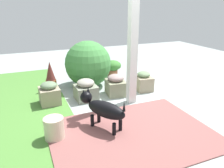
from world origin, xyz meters
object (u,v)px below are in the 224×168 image
object	(u,v)px
stone_planter_mid	(86,90)
stone_planter_far	(49,94)
stone_planter_nearest	(143,81)
stone_planter_near	(116,85)
dog	(103,108)
porch_pillar	(133,46)
terracotta_pot_broad	(113,67)
round_shrub	(88,64)
ceramic_urn	(54,128)
terracotta_pot_spiky	(51,77)

from	to	relation	value
stone_planter_mid	stone_planter_far	world-z (taller)	stone_planter_far
stone_planter_nearest	stone_planter_near	distance (m)	0.69
stone_planter_nearest	stone_planter_mid	bearing A→B (deg)	91.24
dog	stone_planter_far	bearing A→B (deg)	27.06
porch_pillar	stone_planter_near	bearing A→B (deg)	15.63
terracotta_pot_broad	dog	size ratio (longest dim) A/B	0.56
stone_planter_nearest	round_shrub	xyz separation A→B (m)	(0.73, 1.06, 0.34)
stone_planter_mid	round_shrub	size ratio (longest dim) A/B	0.41
stone_planter_nearest	porch_pillar	bearing A→B (deg)	131.06
round_shrub	ceramic_urn	world-z (taller)	round_shrub
stone_planter_near	stone_planter_mid	xyz separation A→B (m)	(-0.01, 0.66, -0.01)
stone_planter_nearest	dog	bearing A→B (deg)	130.48
dog	ceramic_urn	xyz separation A→B (m)	(-0.01, 0.75, -0.17)
stone_planter_near	stone_planter_far	world-z (taller)	stone_planter_near
porch_pillar	terracotta_pot_spiky	distance (m)	2.00
porch_pillar	terracotta_pot_broad	distance (m)	1.86
stone_planter_near	round_shrub	size ratio (longest dim) A/B	0.46
stone_planter_near	stone_planter_far	xyz separation A→B (m)	(0.06, 1.37, -0.00)
porch_pillar	terracotta_pot_broad	xyz separation A→B (m)	(1.63, -0.29, -0.85)
stone_planter_far	terracotta_pot_broad	distance (m)	2.10
terracotta_pot_spiky	stone_planter_nearest	bearing A→B (deg)	-110.89
round_shrub	dog	xyz separation A→B (m)	(-1.94, 0.35, -0.19)
porch_pillar	terracotta_pot_spiky	xyz separation A→B (m)	(1.22, 1.37, -0.80)
stone_planter_mid	terracotta_pot_spiky	size ratio (longest dim) A/B	0.66
round_shrub	stone_planter_mid	bearing A→B (deg)	159.33
porch_pillar	stone_planter_far	xyz separation A→B (m)	(0.53, 1.50, -0.91)
round_shrub	stone_planter_far	bearing A→B (deg)	124.65
stone_planter_mid	stone_planter_far	size ratio (longest dim) A/B	0.99
stone_planter_far	terracotta_pot_spiky	xyz separation A→B (m)	(0.69, -0.13, 0.11)
porch_pillar	round_shrub	bearing A→B (deg)	22.51
porch_pillar	stone_planter_nearest	xyz separation A→B (m)	(0.48, -0.56, -0.92)
porch_pillar	stone_planter_nearest	distance (m)	1.18
terracotta_pot_spiky	round_shrub	bearing A→B (deg)	-90.09
porch_pillar	round_shrub	xyz separation A→B (m)	(1.22, 0.51, -0.59)
stone_planter_near	round_shrub	distance (m)	0.90
stone_planter_nearest	stone_planter_mid	distance (m)	1.35
porch_pillar	stone_planter_nearest	world-z (taller)	porch_pillar
terracotta_pot_broad	dog	xyz separation A→B (m)	(-2.35, 1.14, 0.07)
porch_pillar	ceramic_urn	bearing A→B (deg)	114.47
stone_planter_nearest	stone_planter_near	xyz separation A→B (m)	(-0.02, 0.69, 0.01)
stone_planter_far	porch_pillar	bearing A→B (deg)	-109.48
porch_pillar	terracotta_pot_broad	size ratio (longest dim) A/B	5.01
stone_planter_mid	stone_planter_nearest	bearing A→B (deg)	-88.76
round_shrub	terracotta_pot_spiky	distance (m)	0.89
terracotta_pot_broad	stone_planter_nearest	bearing A→B (deg)	-166.66
terracotta_pot_spiky	dog	world-z (taller)	terracotta_pot_spiky
stone_planter_far	ceramic_urn	bearing A→B (deg)	175.07
ceramic_urn	stone_planter_nearest	bearing A→B (deg)	-60.67
stone_planter_far	round_shrub	size ratio (longest dim) A/B	0.42
porch_pillar	stone_planter_mid	size ratio (longest dim) A/B	5.09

